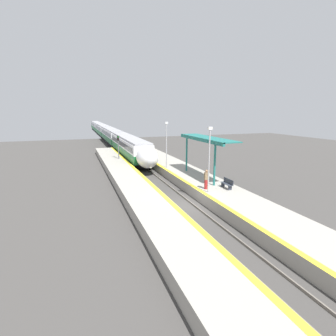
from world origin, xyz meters
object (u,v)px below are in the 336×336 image
railway_signal (118,147)px  train (107,132)px  person_waiting (206,179)px  platform_bench (227,183)px  lamppost_near (209,156)px  lamppost_mid (166,142)px

railway_signal → train: bearing=86.0°
person_waiting → platform_bench: bearing=-12.9°
platform_bench → lamppost_near: 3.57m
person_waiting → lamppost_mid: size_ratio=0.32×
train → lamppost_mid: 43.80m
person_waiting → lamppost_mid: lamppost_mid is taller
lamppost_near → lamppost_mid: 11.00m
train → lamppost_near: (2.20, -54.69, 2.06)m
platform_bench → railway_signal: bearing=110.3°
person_waiting → lamppost_near: bearing=-107.5°
lamppost_near → lamppost_mid: size_ratio=1.00×
platform_bench → person_waiting: (-1.94, 0.44, 0.48)m
railway_signal → lamppost_mid: (4.68, -8.14, 1.52)m
train → person_waiting: train is taller
lamppost_mid → train: bearing=92.9°
lamppost_near → lamppost_mid: (0.00, 11.00, 0.00)m
railway_signal → lamppost_mid: bearing=-60.1°
platform_bench → railway_signal: size_ratio=0.36×
lamppost_near → platform_bench: bearing=11.9°
train → person_waiting: bearing=-87.3°
person_waiting → railway_signal: 18.90m
platform_bench → lamppost_near: lamppost_near is taller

